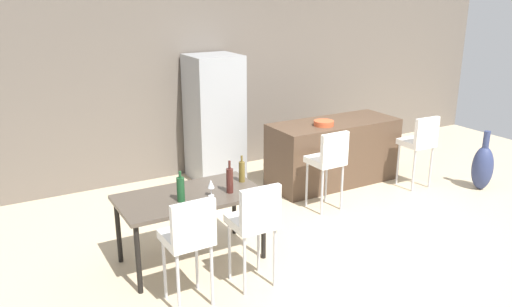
# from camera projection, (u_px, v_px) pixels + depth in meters

# --- Properties ---
(ground_plane) EXTENTS (10.00, 10.00, 0.00)m
(ground_plane) POSITION_uv_depth(u_px,v_px,m) (344.00, 219.00, 6.41)
(ground_plane) COLOR #C6B28E
(back_wall) EXTENTS (10.00, 0.12, 2.90)m
(back_wall) POSITION_uv_depth(u_px,v_px,m) (244.00, 74.00, 8.12)
(back_wall) COLOR #665B51
(back_wall) RESTS_ON ground_plane
(kitchen_island) EXTENTS (1.90, 0.77, 0.92)m
(kitchen_island) POSITION_uv_depth(u_px,v_px,m) (333.00, 152.00, 7.51)
(kitchen_island) COLOR #4C3828
(kitchen_island) RESTS_ON ground_plane
(bar_chair_left) EXTENTS (0.41, 0.41, 1.05)m
(bar_chair_left) POSITION_uv_depth(u_px,v_px,m) (328.00, 158.00, 6.49)
(bar_chair_left) COLOR white
(bar_chair_left) RESTS_ON ground_plane
(bar_chair_middle) EXTENTS (0.42, 0.42, 1.05)m
(bar_chair_middle) POSITION_uv_depth(u_px,v_px,m) (420.00, 141.00, 7.24)
(bar_chair_middle) COLOR white
(bar_chair_middle) RESTS_ON ground_plane
(dining_table) EXTENTS (1.46, 0.79, 0.74)m
(dining_table) POSITION_uv_depth(u_px,v_px,m) (190.00, 201.00, 5.25)
(dining_table) COLOR #4C4238
(dining_table) RESTS_ON ground_plane
(dining_chair_near) EXTENTS (0.41, 0.41, 1.05)m
(dining_chair_near) POSITION_uv_depth(u_px,v_px,m) (189.00, 235.00, 4.46)
(dining_chair_near) COLOR white
(dining_chair_near) RESTS_ON ground_plane
(dining_chair_far) EXTENTS (0.41, 0.41, 1.05)m
(dining_chair_far) POSITION_uv_depth(u_px,v_px,m) (255.00, 219.00, 4.77)
(dining_chair_far) COLOR white
(dining_chair_far) RESTS_ON ground_plane
(wine_bottle_inner) EXTENTS (0.08, 0.08, 0.31)m
(wine_bottle_inner) POSITION_uv_depth(u_px,v_px,m) (181.00, 189.00, 5.03)
(wine_bottle_inner) COLOR #194723
(wine_bottle_inner) RESTS_ON dining_table
(wine_bottle_right) EXTENTS (0.06, 0.06, 0.29)m
(wine_bottle_right) POSITION_uv_depth(u_px,v_px,m) (242.00, 171.00, 5.55)
(wine_bottle_right) COLOR brown
(wine_bottle_right) RESTS_ON dining_table
(wine_bottle_left) EXTENTS (0.07, 0.07, 0.34)m
(wine_bottle_left) POSITION_uv_depth(u_px,v_px,m) (230.00, 180.00, 5.25)
(wine_bottle_left) COLOR #471E19
(wine_bottle_left) RESTS_ON dining_table
(wine_glass_middle) EXTENTS (0.07, 0.07, 0.17)m
(wine_glass_middle) POSITION_uv_depth(u_px,v_px,m) (211.00, 184.00, 5.17)
(wine_glass_middle) COLOR silver
(wine_glass_middle) RESTS_ON dining_table
(refrigerator) EXTENTS (0.72, 0.68, 1.84)m
(refrigerator) POSITION_uv_depth(u_px,v_px,m) (214.00, 118.00, 7.58)
(refrigerator) COLOR #939699
(refrigerator) RESTS_ON ground_plane
(fruit_bowl) EXTENTS (0.28, 0.28, 0.07)m
(fruit_bowl) POSITION_uv_depth(u_px,v_px,m) (324.00, 123.00, 7.14)
(fruit_bowl) COLOR #C6512D
(fruit_bowl) RESTS_ON kitchen_island
(floor_vase) EXTENTS (0.29, 0.29, 0.85)m
(floor_vase) POSITION_uv_depth(u_px,v_px,m) (483.00, 167.00, 7.29)
(floor_vase) COLOR navy
(floor_vase) RESTS_ON ground_plane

